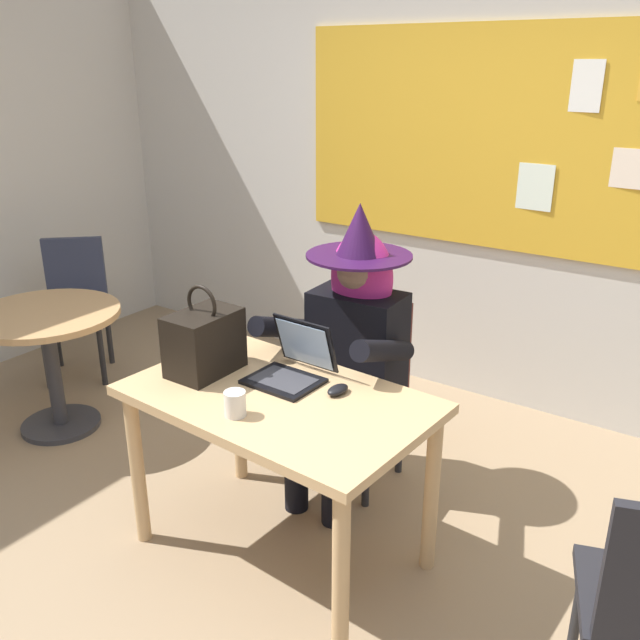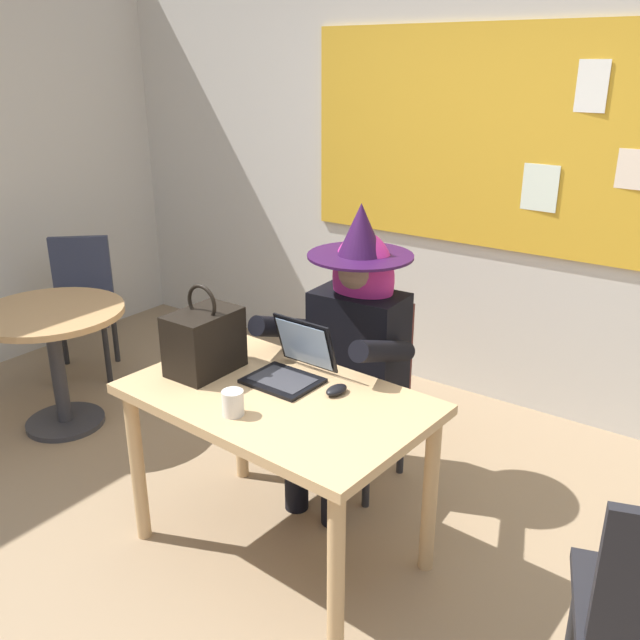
% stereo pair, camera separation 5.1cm
% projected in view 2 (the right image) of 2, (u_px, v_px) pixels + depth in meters
% --- Properties ---
extents(ground_plane, '(24.00, 24.00, 0.00)m').
position_uv_depth(ground_plane, '(281.00, 575.00, 2.78)').
color(ground_plane, '#937A5B').
extents(wall_back_bulletin, '(5.87, 2.08, 2.70)m').
position_uv_depth(wall_back_bulletin, '(501.00, 174.00, 3.81)').
color(wall_back_bulletin, beige).
rests_on(wall_back_bulletin, ground).
extents(desk_main, '(1.22, 0.79, 0.75)m').
position_uv_depth(desk_main, '(277.00, 418.00, 2.68)').
color(desk_main, tan).
rests_on(desk_main, ground).
extents(chair_at_desk, '(0.43, 0.43, 0.90)m').
position_uv_depth(chair_at_desk, '(364.00, 380.00, 3.31)').
color(chair_at_desk, '#4C1E19').
rests_on(chair_at_desk, ground).
extents(person_costumed, '(0.61, 0.71, 1.38)m').
position_uv_depth(person_costumed, '(352.00, 336.00, 3.12)').
color(person_costumed, black).
rests_on(person_costumed, ground).
extents(laptop, '(0.29, 0.31, 0.23)m').
position_uv_depth(laptop, '(291.00, 366.00, 2.77)').
color(laptop, black).
rests_on(laptop, desk_main).
extents(computer_mouse, '(0.07, 0.11, 0.03)m').
position_uv_depth(computer_mouse, '(336.00, 390.00, 2.64)').
color(computer_mouse, black).
rests_on(computer_mouse, desk_main).
extents(handbag, '(0.20, 0.30, 0.38)m').
position_uv_depth(handbag, '(204.00, 341.00, 2.80)').
color(handbag, black).
rests_on(handbag, desk_main).
extents(coffee_mug, '(0.08, 0.08, 0.09)m').
position_uv_depth(coffee_mug, '(233.00, 403.00, 2.48)').
color(coffee_mug, silver).
rests_on(coffee_mug, desk_main).
extents(side_table_round, '(0.79, 0.79, 0.70)m').
position_uv_depth(side_table_round, '(54.00, 341.00, 3.74)').
color(side_table_round, tan).
rests_on(side_table_round, ground).
extents(chair_spare_by_window, '(0.59, 0.59, 0.89)m').
position_uv_depth(chair_spare_by_window, '(82.00, 299.00, 4.47)').
color(chair_spare_by_window, '#2D3347').
rests_on(chair_spare_by_window, ground).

